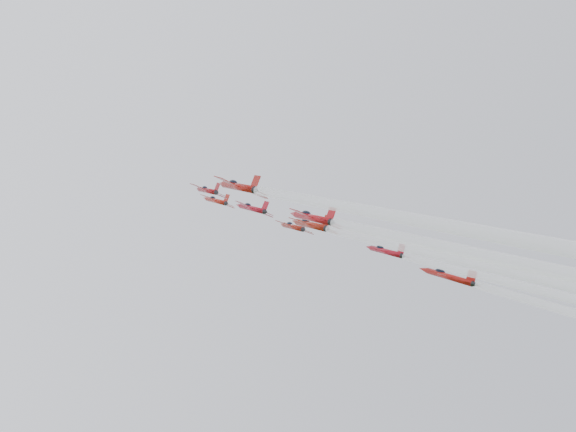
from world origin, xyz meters
TOP-DOWN VIEW (x-y plane):
  - jet_lead at (-0.48, 28.71)m, footprint 9.44×11.94m
  - jet_row2_left at (-13.27, 11.48)m, footprint 8.48×10.73m
  - jet_row2_center at (-2.67, 10.77)m, footprint 9.41×11.90m
  - jet_row2_right at (11.81, 14.90)m, footprint 9.90×12.52m
  - jet_center at (0.20, -47.59)m, footprint 10.59×97.75m
  - jet_rear_farleft at (-23.83, -53.57)m, footprint 9.38×86.58m

SIDE VIEW (x-z plane):
  - jet_rear_farleft at x=-23.83m, z-range 105.03..160.81m
  - jet_center at x=0.20m, z-range 105.24..168.22m
  - jet_row2_center at x=-2.67m, z-range 169.97..178.01m
  - jet_row2_left at x=-13.27m, z-range 170.80..178.06m
  - jet_row2_right at x=11.81m, z-range 172.39..180.86m
  - jet_lead at x=-0.48m, z-range 181.38..189.46m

